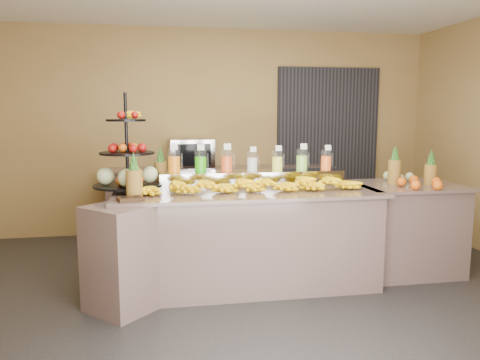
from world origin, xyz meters
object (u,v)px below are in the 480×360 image
object	(u,v)px
condiment_caddy	(131,199)
fruit_stand	(132,166)
right_fruit_pile	(416,178)
pitcher_tray	(252,178)
banana_heap	(252,183)
oven_warmer	(192,153)

from	to	relation	value
condiment_caddy	fruit_stand	bearing A→B (deg)	90.76
fruit_stand	right_fruit_pile	bearing A→B (deg)	5.59
pitcher_tray	condiment_caddy	size ratio (longest dim) A/B	8.88
fruit_stand	right_fruit_pile	size ratio (longest dim) A/B	1.93
banana_heap	condiment_caddy	bearing A→B (deg)	-164.99
pitcher_tray	fruit_stand	bearing A→B (deg)	-175.18
fruit_stand	condiment_caddy	world-z (taller)	fruit_stand
banana_heap	condiment_caddy	size ratio (longest dim) A/B	10.04
banana_heap	condiment_caddy	distance (m)	1.14
condiment_caddy	pitcher_tray	bearing A→B (deg)	28.74
pitcher_tray	fruit_stand	world-z (taller)	fruit_stand
right_fruit_pile	banana_heap	bearing A→B (deg)	-178.64
pitcher_tray	oven_warmer	bearing A→B (deg)	106.21
banana_heap	pitcher_tray	bearing A→B (deg)	78.15
oven_warmer	condiment_caddy	bearing A→B (deg)	-106.74
pitcher_tray	banana_heap	size ratio (longest dim) A/B	0.88
pitcher_tray	banana_heap	bearing A→B (deg)	-101.85
pitcher_tray	banana_heap	distance (m)	0.35
pitcher_tray	condiment_caddy	world-z (taller)	pitcher_tray
banana_heap	oven_warmer	world-z (taller)	oven_warmer
pitcher_tray	oven_warmer	distance (m)	1.74
right_fruit_pile	condiment_caddy	bearing A→B (deg)	-173.17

